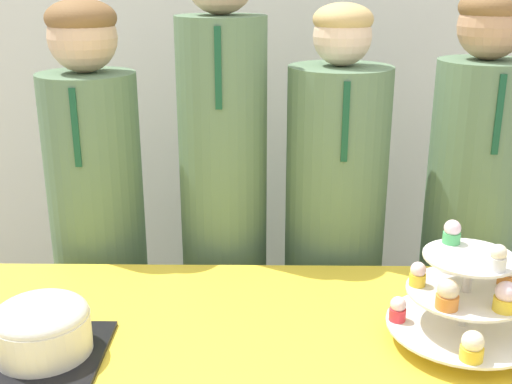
% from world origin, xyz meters
% --- Properties ---
extents(wall_back, '(9.00, 0.06, 2.70)m').
position_xyz_m(wall_back, '(0.00, 1.71, 1.35)').
color(wall_back, silver).
rests_on(wall_back, ground_plane).
extents(round_cake, '(0.26, 0.26, 0.13)m').
position_xyz_m(round_cake, '(-0.47, 0.27, 0.81)').
color(round_cake, black).
rests_on(round_cake, table).
extents(cupcake_stand, '(0.33, 0.33, 0.27)m').
position_xyz_m(cupcake_stand, '(0.44, 0.33, 0.86)').
color(cupcake_stand, silver).
rests_on(cupcake_stand, table).
extents(student_0, '(0.29, 0.29, 1.46)m').
position_xyz_m(student_0, '(-0.52, 0.93, 0.70)').
color(student_0, '#567556').
rests_on(student_0, ground_plane).
extents(student_1, '(0.26, 0.27, 1.62)m').
position_xyz_m(student_1, '(-0.12, 0.93, 0.80)').
color(student_1, '#567556').
rests_on(student_1, ground_plane).
extents(student_2, '(0.31, 0.31, 1.45)m').
position_xyz_m(student_2, '(0.22, 0.93, 0.68)').
color(student_2, '#567556').
rests_on(student_2, ground_plane).
extents(student_3, '(0.28, 0.28, 1.49)m').
position_xyz_m(student_3, '(0.63, 0.93, 0.72)').
color(student_3, '#567556').
rests_on(student_3, ground_plane).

